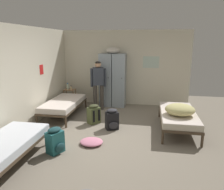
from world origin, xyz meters
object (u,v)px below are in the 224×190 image
object	(u,v)px
bed_left_rear	(64,104)
backpack_black	(112,120)
bed_right	(178,116)
backpack_teal	(55,141)
water_bottle	(68,86)
person_traveler	(98,81)
backpack_olive	(94,114)
bedding_heap	(180,110)
clothes_pile_pink	(91,142)
bed_left_front	(5,146)
shelf_unit	(70,95)
locker_bank	(113,79)
lotion_bottle	(71,88)

from	to	relation	value
bed_left_rear	backpack_black	world-z (taller)	backpack_black
bed_right	backpack_teal	distance (m)	3.13
bed_right	water_bottle	world-z (taller)	water_bottle
person_traveler	bed_left_rear	bearing A→B (deg)	-139.17
person_traveler	backpack_olive	distance (m)	1.46
bedding_heap	clothes_pile_pink	world-z (taller)	bedding_heap
bed_left_rear	bed_left_front	distance (m)	2.81
bed_left_front	backpack_teal	world-z (taller)	backpack_teal
water_bottle	backpack_olive	bearing A→B (deg)	-50.14
bedding_heap	bed_left_rear	bearing A→B (deg)	166.67
shelf_unit	bedding_heap	distance (m)	4.11
bed_right	backpack_black	world-z (taller)	backpack_black
bed_right	backpack_olive	size ratio (longest dim) A/B	3.45
bed_left_rear	backpack_teal	bearing A→B (deg)	-72.10
clothes_pile_pink	shelf_unit	bearing A→B (deg)	118.66
shelf_unit	locker_bank	bearing A→B (deg)	5.90
person_traveler	locker_bank	bearing A→B (deg)	55.34
locker_bank	bedding_heap	size ratio (longest dim) A/B	2.89
lotion_bottle	bed_right	bearing A→B (deg)	-25.55
person_traveler	shelf_unit	bearing A→B (deg)	161.04
backpack_black	bed_left_rear	bearing A→B (deg)	154.36
bed_left_front	person_traveler	distance (m)	3.77
shelf_unit	person_traveler	distance (m)	1.39
person_traveler	clothes_pile_pink	world-z (taller)	person_traveler
bed_right	backpack_olive	bearing A→B (deg)	178.25
shelf_unit	water_bottle	xyz separation A→B (m)	(-0.08, 0.02, 0.33)
backpack_black	water_bottle	bearing A→B (deg)	134.69
bed_left_front	clothes_pile_pink	size ratio (longest dim) A/B	3.68
bedding_heap	lotion_bottle	size ratio (longest dim) A/B	4.68
backpack_olive	clothes_pile_pink	bearing A→B (deg)	-77.58
person_traveler	backpack_teal	size ratio (longest dim) A/B	2.97
bed_right	bedding_heap	distance (m)	0.36
water_bottle	backpack_black	size ratio (longest dim) A/B	0.41
bed_left_front	backpack_olive	distance (m)	2.58
locker_bank	backpack_teal	size ratio (longest dim) A/B	3.76
bed_left_front	lotion_bottle	bearing A→B (deg)	92.60
bed_left_front	bedding_heap	bearing A→B (deg)	31.16
shelf_unit	bed_left_rear	bearing A→B (deg)	-78.14
shelf_unit	backpack_teal	bearing A→B (deg)	-74.17
person_traveler	bedding_heap	bearing A→B (deg)	-33.10
bed_left_front	person_traveler	xyz separation A→B (m)	(0.92, 3.60, 0.61)
lotion_bottle	backpack_olive	world-z (taller)	lotion_bottle
bed_left_front	clothes_pile_pink	bearing A→B (deg)	38.71
clothes_pile_pink	bedding_heap	bearing A→B (deg)	25.24
bed_left_front	lotion_bottle	world-z (taller)	lotion_bottle
shelf_unit	backpack_olive	bearing A→B (deg)	-51.45
bedding_heap	backpack_olive	xyz separation A→B (m)	(-2.27, 0.33, -0.37)
water_bottle	backpack_olive	distance (m)	2.22
bedding_heap	water_bottle	world-z (taller)	water_bottle
bed_left_rear	backpack_teal	world-z (taller)	backpack_teal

